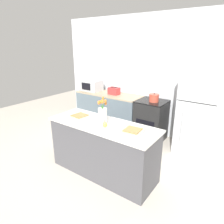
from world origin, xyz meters
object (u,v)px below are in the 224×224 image
object	(u,v)px
pear_figurine	(105,124)
microwave	(92,85)
plate_setting_left	(80,116)
refrigerator	(199,110)
toaster	(114,91)
stove_range	(151,121)
plate_setting_right	(133,130)
flower_vase	(103,115)
cooking_pot	(154,98)

from	to	relation	value
pear_figurine	microwave	size ratio (longest dim) A/B	0.24
plate_setting_left	refrigerator	bearing A→B (deg)	44.99
toaster	microwave	xyz separation A→B (m)	(-0.70, 0.01, 0.05)
stove_range	microwave	xyz separation A→B (m)	(-1.71, -0.00, 0.59)
stove_range	microwave	world-z (taller)	microwave
pear_figurine	plate_setting_right	xyz separation A→B (m)	(0.41, 0.12, -0.04)
stove_range	flower_vase	world-z (taller)	flower_vase
flower_vase	pear_figurine	xyz separation A→B (m)	(0.11, -0.08, -0.10)
flower_vase	cooking_pot	size ratio (longest dim) A/B	1.98
toaster	cooking_pot	xyz separation A→B (m)	(1.05, -0.03, -0.00)
plate_setting_right	pear_figurine	bearing A→B (deg)	-163.87
stove_range	plate_setting_left	size ratio (longest dim) A/B	2.69
flower_vase	microwave	world-z (taller)	flower_vase
flower_vase	plate_setting_right	world-z (taller)	flower_vase
stove_range	toaster	world-z (taller)	toaster
stove_range	refrigerator	size ratio (longest dim) A/B	0.51
pear_figurine	toaster	size ratio (longest dim) A/B	0.41
pear_figurine	toaster	bearing A→B (deg)	121.10
refrigerator	plate_setting_right	size ratio (longest dim) A/B	5.28
pear_figurine	cooking_pot	size ratio (longest dim) A/B	0.55
flower_vase	plate_setting_left	distance (m)	0.55
stove_range	cooking_pot	world-z (taller)	cooking_pot
cooking_pot	refrigerator	bearing A→B (deg)	2.19
refrigerator	toaster	world-z (taller)	refrigerator
stove_range	plate_setting_right	bearing A→B (deg)	-74.96
flower_vase	plate_setting_right	bearing A→B (deg)	3.93
stove_range	toaster	bearing A→B (deg)	-179.61
stove_range	flower_vase	distance (m)	1.71
pear_figurine	plate_setting_right	bearing A→B (deg)	16.13
flower_vase	toaster	distance (m)	1.84
plate_setting_right	refrigerator	bearing A→B (deg)	71.43
plate_setting_right	cooking_pot	size ratio (longest dim) A/B	1.61
microwave	plate_setting_right	bearing A→B (deg)	-36.43
cooking_pot	microwave	size ratio (longest dim) A/B	0.44
pear_figurine	plate_setting_left	world-z (taller)	pear_figurine
plate_setting_left	pear_figurine	bearing A→B (deg)	-10.61
toaster	microwave	world-z (taller)	microwave
microwave	stove_range	bearing A→B (deg)	0.02
plate_setting_left	microwave	distance (m)	1.91
plate_setting_left	flower_vase	bearing A→B (deg)	-3.84
plate_setting_right	flower_vase	bearing A→B (deg)	-176.07
stove_range	plate_setting_left	distance (m)	1.75
stove_range	microwave	size ratio (longest dim) A/B	1.88
pear_figurine	plate_setting_right	world-z (taller)	pear_figurine
flower_vase	stove_range	bearing A→B (deg)	86.66
pear_figurine	toaster	distance (m)	1.97
refrigerator	toaster	distance (m)	1.96
stove_range	pear_figurine	size ratio (longest dim) A/B	7.84
pear_figurine	flower_vase	bearing A→B (deg)	141.72
toaster	cooking_pot	distance (m)	1.05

